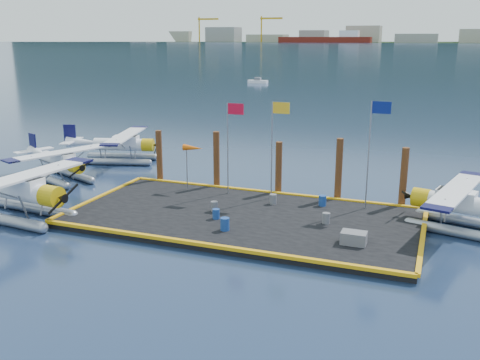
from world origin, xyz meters
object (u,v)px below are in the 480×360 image
Objects in this scene: flagpole_yellow at (275,136)px; drum_4 at (323,201)px; seaplane_a at (19,194)px; crate at (354,238)px; drum_0 at (214,206)px; piling_2 at (279,170)px; seaplane_c at (122,146)px; piling_0 at (159,158)px; seaplane_b at (61,163)px; drum_5 at (273,199)px; flagpole_blue at (373,139)px; piling_4 at (403,180)px; drum_3 at (216,214)px; seaplane_d at (462,207)px; flagpole_red at (231,134)px; drum_1 at (225,224)px; piling_1 at (217,162)px; drum_2 at (326,218)px; windsock at (193,149)px; piling_3 at (339,172)px.

drum_4 is at bearing -7.11° from flagpole_yellow.
crate is (19.20, 2.07, -0.86)m from seaplane_a.
drum_4 reaches higher than crate.
drum_0 is 5.97m from piling_2.
drum_4 is at bearing 54.05° from seaplane_c.
seaplane_c is at bearing 141.64° from piling_0.
flagpole_yellow is 1.63× the size of piling_2.
crate is 9.95m from piling_2.
seaplane_b is 6.89m from seaplane_c.
flagpole_yellow is at bearing 112.97° from seaplane_b.
seaplane_a is 11.46m from drum_0.
seaplane_a is 19.33m from crate.
drum_5 reaches higher than drum_0.
flagpole_blue is 3.61m from piling_4.
piling_4 is (7.80, 1.60, -2.51)m from flagpole_yellow.
seaplane_b is 2.11× the size of piling_0.
drum_3 is (0.63, -1.21, -0.01)m from drum_0.
seaplane_b is 1.36× the size of flagpole_yellow.
flagpole_blue is 6.98m from piling_2.
crate is (8.63, -2.28, 0.02)m from drum_0.
drum_3 is (-13.08, -3.97, -0.70)m from seaplane_d.
flagpole_red is 3.00m from flagpole_yellow.
piling_0 is 9.00m from piling_2.
seaplane_b is at bearing 157.90° from drum_1.
drum_3 is 7.26m from piling_1.
drum_4 is (16.38, 7.69, -0.86)m from seaplane_a.
drum_0 is at bearing -178.12° from drum_2.
flagpole_blue is at bearing 11.15° from drum_5.
seaplane_d is 13.00× the size of drum_1.
seaplane_c is at bearing -164.77° from seaplane_b.
piling_2 is (-0.20, 1.60, -2.61)m from flagpole_yellow.
drum_2 is 3.16m from crate.
crate is at bearing -63.39° from drum_4.
flagpole_yellow reaches higher than piling_0.
flagpole_red is at bearing 146.35° from crate.
flagpole_blue is 2.08× the size of windsock.
piling_3 is at bearing 117.40° from seaplane_b.
drum_2 is 5.34m from piling_3.
seaplane_c reaches higher than drum_1.
seaplane_c is at bearing 159.32° from drum_4.
drum_5 is (-3.84, 2.41, 0.00)m from drum_2.
flagpole_blue reaches higher than seaplane_b.
drum_3 is at bearing -77.87° from flagpole_red.
flagpole_yellow is at bearing -18.79° from piling_1.
piling_0 is at bearing 170.14° from flagpole_yellow.
crate is 0.29× the size of piling_3.
drum_1 is 0.17× the size of piling_4.
drum_3 is 8.07m from crate.
seaplane_c is 20.28m from drum_4.
seaplane_a is at bearing -141.38° from flagpole_red.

